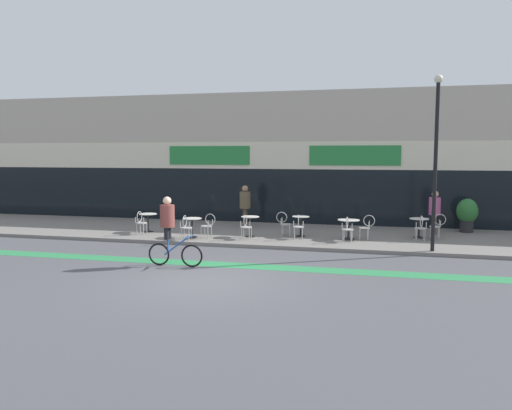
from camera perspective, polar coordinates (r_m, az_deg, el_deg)
name	(u,v)px	position (r m, az deg, el deg)	size (l,w,h in m)	color
ground_plane	(203,281)	(12.80, -6.12, -8.60)	(120.00, 120.00, 0.00)	#4C4C51
sidewalk_slab	(265,234)	(19.62, 1.08, -3.31)	(40.00, 5.50, 0.12)	slate
storefront_facade	(287,159)	(23.99, 3.57, 5.26)	(40.00, 4.06, 5.90)	#B2A899
bike_lane_stripe	(225,265)	(14.51, -3.62, -6.83)	(36.00, 0.70, 0.01)	#2D844C
bistro_table_0	(148,219)	(20.06, -12.24, -1.57)	(0.69, 0.69, 0.73)	black
bistro_table_1	(192,224)	(18.52, -7.33, -2.12)	(0.70, 0.70, 0.71)	black
bistro_table_2	(250,222)	(18.48, -0.67, -1.99)	(0.66, 0.66, 0.76)	black
bistro_table_3	(301,222)	(18.65, 5.13, -1.96)	(0.64, 0.64, 0.76)	black
bistro_table_4	(349,225)	(18.26, 10.53, -2.27)	(0.78, 0.78, 0.71)	black
bistro_table_5	(419,224)	(19.21, 18.14, -2.07)	(0.69, 0.69, 0.72)	black
cafe_chair_0_near	(141,221)	(19.50, -13.04, -1.80)	(0.40, 0.57, 0.90)	#B7B2AD
cafe_chair_1_near	(186,226)	(17.94, -8.04, -2.37)	(0.41, 0.58, 0.90)	#B7B2AD
cafe_chair_1_side	(208,224)	(18.29, -5.51, -2.18)	(0.60, 0.45, 0.90)	#B7B2AD
cafe_chair_2_near	(246,225)	(17.89, -1.17, -2.33)	(0.40, 0.58, 0.90)	#B7B2AD
cafe_chair_3_near	(298,225)	(18.04, 4.86, -2.28)	(0.45, 0.60, 0.90)	#B7B2AD
cafe_chair_3_side	(284,222)	(18.75, 3.23, -1.96)	(0.59, 0.43, 0.90)	#B7B2AD
cafe_chair_4_near	(347,227)	(17.64, 10.40, -2.54)	(0.43, 0.59, 0.90)	#B7B2AD
cafe_chair_4_side	(366,226)	(18.24, 12.50, -2.31)	(0.58, 0.41, 0.90)	#B7B2AD
cafe_chair_5_near	(421,226)	(18.60, 18.31, -2.32)	(0.44, 0.59, 0.90)	#B7B2AD
cafe_chair_5_side	(437,224)	(19.27, 20.00, -2.10)	(0.58, 0.41, 0.90)	#B7B2AD
planter_pot	(467,213)	(21.22, 22.98, -0.90)	(0.81, 0.81, 1.32)	#232326
lamp_post	(436,151)	(16.54, 19.87, 5.80)	(0.26, 0.26, 5.49)	black
cyclist_0	(169,226)	(14.35, -9.87, -2.39)	(1.65, 0.48, 1.99)	black
pedestrian_near_end	(245,203)	(20.79, -1.26, 0.28)	(0.49, 0.49, 1.76)	#4C3D2D
pedestrian_far_end	(435,209)	(20.12, 19.74, -0.40)	(0.47, 0.47, 1.67)	#4C3D2D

